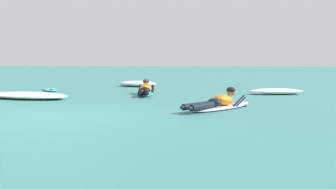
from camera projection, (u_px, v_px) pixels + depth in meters
The scene contains 7 objects.
ground_plane at pixel (149, 86), 17.89m from camera, with size 120.00×120.00×0.00m, color #387A75.
surfer_near at pixel (219, 103), 9.49m from camera, with size 1.69×2.42×0.54m.
surfer_far at pixel (145, 91), 13.43m from camera, with size 0.85×2.46×0.55m.
drifting_surfboard at pixel (50, 89), 15.40m from camera, with size 1.32×1.81×0.16m.
whitewater_front at pixel (138, 84), 17.67m from camera, with size 1.95×1.51×0.25m.
whitewater_mid_left at pixel (28, 96), 12.08m from camera, with size 2.89×1.69×0.19m.
whitewater_mid_right at pixel (276, 92), 13.58m from camera, with size 1.90×1.05×0.20m.
Camera 1 is at (3.68, -7.49, 1.13)m, focal length 43.58 mm.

